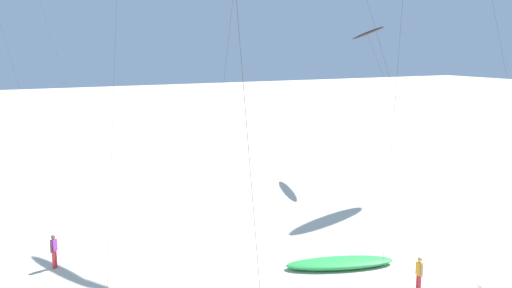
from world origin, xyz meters
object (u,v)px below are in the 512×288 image
(flying_kite_11, at_px, (367,33))
(person_near_right, at_px, (419,273))
(grounded_kite_3, at_px, (340,263))
(person_foreground_walker, at_px, (54,250))

(flying_kite_11, xyz_separation_m, person_near_right, (-12.21, -19.68, -11.01))
(grounded_kite_3, bearing_deg, flying_kite_11, 49.01)
(person_foreground_walker, xyz_separation_m, person_near_right, (14.19, -10.39, -0.01))
(grounded_kite_3, bearing_deg, person_near_right, -70.88)
(grounded_kite_3, bearing_deg, person_foreground_walker, 153.55)
(grounded_kite_3, distance_m, person_near_right, 4.32)
(flying_kite_11, relative_size, person_foreground_walker, 7.36)
(flying_kite_11, bearing_deg, person_foreground_walker, -160.61)
(flying_kite_11, distance_m, person_foreground_walker, 30.07)
(grounded_kite_3, relative_size, person_near_right, 3.36)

